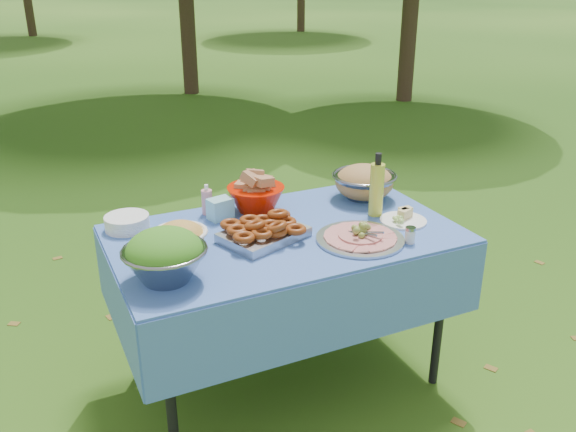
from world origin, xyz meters
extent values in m
plane|color=black|center=(0.00, 0.00, 0.00)|extent=(80.00, 80.00, 0.00)
cube|color=#78A7E7|center=(0.00, 0.00, 0.38)|extent=(1.46, 0.86, 0.76)
cylinder|color=white|center=(-0.60, 0.32, 0.79)|extent=(0.22, 0.22, 0.06)
cube|color=#91DAE4|center=(-0.20, 0.26, 0.81)|extent=(0.12, 0.10, 0.10)
cylinder|color=pink|center=(-0.23, 0.34, 0.83)|extent=(0.05, 0.05, 0.14)
cube|color=#B0B2B6|center=(-0.11, -0.02, 0.80)|extent=(0.40, 0.34, 0.08)
cylinder|color=#AEAFB4|center=(0.25, -0.21, 0.80)|extent=(0.48, 0.48, 0.08)
cylinder|color=#C5D33B|center=(0.46, 0.00, 0.91)|extent=(0.07, 0.07, 0.29)
cylinder|color=white|center=(0.53, -0.12, 0.79)|extent=(0.21, 0.21, 0.06)
cylinder|color=silver|center=(0.42, -0.31, 0.80)|extent=(0.05, 0.05, 0.07)
camera|label=1|loc=(-1.00, -2.16, 1.83)|focal=38.00mm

